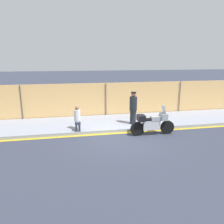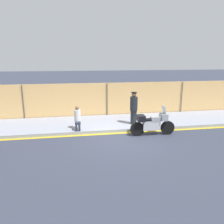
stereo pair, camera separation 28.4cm
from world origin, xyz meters
name	(u,v)px [view 2 (the right image)]	position (x,y,z in m)	size (l,w,h in m)	color
ground_plane	(120,139)	(0.00, 0.00, 0.00)	(120.00, 120.00, 0.00)	#333847
sidewalk	(111,123)	(0.00, 2.55, 0.09)	(39.07, 3.21, 0.17)	#8E93A3
curb_paint_stripe	(116,133)	(0.00, 0.85, 0.00)	(39.07, 0.18, 0.01)	gold
storefront_fence	(107,100)	(0.00, 4.24, 1.15)	(37.11, 0.17, 2.29)	#E5B26B
motorcycle	(152,123)	(1.76, 0.32, 0.62)	(2.33, 0.53, 1.53)	black
officer_standing	(134,108)	(1.17, 1.82, 1.12)	(0.42, 0.42, 1.85)	#1E2328
person_seated_on_curb	(77,117)	(-1.99, 1.39, 0.87)	(0.34, 0.64, 1.25)	#2D3342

